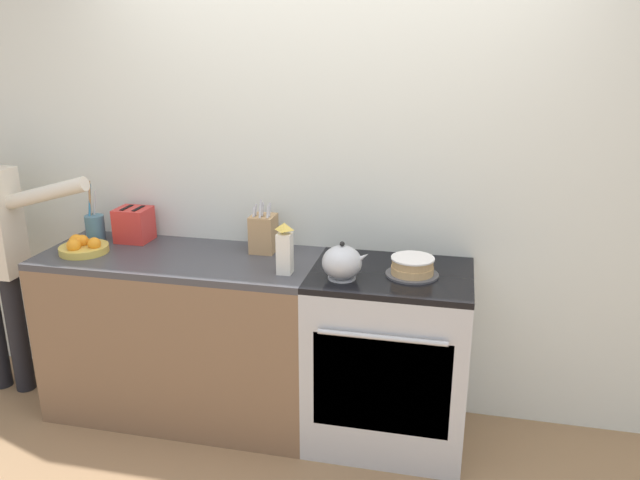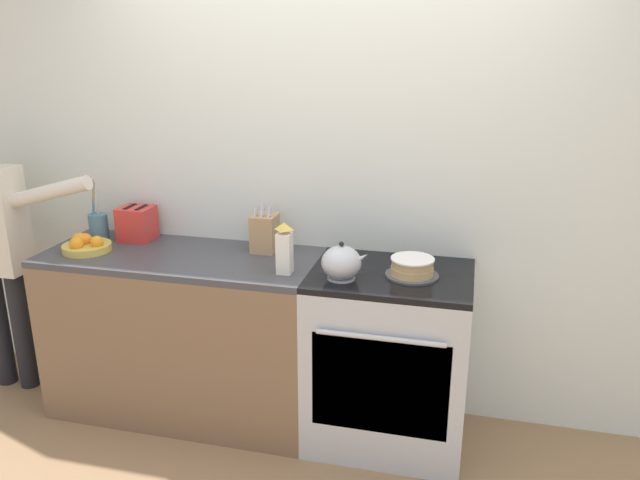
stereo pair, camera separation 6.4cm
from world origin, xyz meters
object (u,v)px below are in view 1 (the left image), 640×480
at_px(tea_kettle, 342,263).
at_px(knife_block, 263,233).
at_px(fruit_bowl, 83,247).
at_px(milk_carton, 285,250).
at_px(stove_range, 388,357).
at_px(utensil_crock, 95,227).
at_px(layer_cake, 412,267).
at_px(toaster, 134,225).

distance_m(tea_kettle, knife_block, 0.57).
height_order(fruit_bowl, milk_carton, milk_carton).
xyz_separation_m(stove_range, utensil_crock, (-1.68, 0.13, 0.55)).
bearing_deg(tea_kettle, knife_block, 148.45).
distance_m(knife_block, fruit_bowl, 0.96).
xyz_separation_m(layer_cake, tea_kettle, (-0.32, -0.11, 0.04)).
xyz_separation_m(stove_range, tea_kettle, (-0.22, -0.13, 0.54)).
bearing_deg(fruit_bowl, toaster, 57.03).
distance_m(tea_kettle, toaster, 1.29).
bearing_deg(toaster, stove_range, -7.12).
xyz_separation_m(knife_block, milk_carton, (0.20, -0.29, 0.02)).
bearing_deg(layer_cake, tea_kettle, -160.34).
bearing_deg(fruit_bowl, utensil_crock, 102.86).
distance_m(layer_cake, knife_block, 0.83).
distance_m(stove_range, utensil_crock, 1.77).
xyz_separation_m(utensil_crock, fruit_bowl, (0.05, -0.20, -0.05)).
height_order(layer_cake, utensil_crock, utensil_crock).
distance_m(layer_cake, toaster, 1.59).
xyz_separation_m(knife_block, toaster, (-0.77, 0.02, -0.01)).
bearing_deg(utensil_crock, fruit_bowl, -77.14).
xyz_separation_m(stove_range, layer_cake, (0.10, -0.02, 0.51)).
height_order(fruit_bowl, toaster, toaster).
bearing_deg(layer_cake, knife_block, 167.22).
distance_m(stove_range, layer_cake, 0.52).
relative_size(fruit_bowl, toaster, 1.30).
xyz_separation_m(stove_range, milk_carton, (-0.50, -0.13, 0.59)).
bearing_deg(utensil_crock, toaster, 14.47).
relative_size(layer_cake, knife_block, 0.87).
distance_m(tea_kettle, milk_carton, 0.29).
relative_size(stove_range, layer_cake, 3.63).
distance_m(layer_cake, milk_carton, 0.62).
bearing_deg(tea_kettle, utensil_crock, 169.84).
height_order(utensil_crock, fruit_bowl, utensil_crock).
relative_size(fruit_bowl, milk_carton, 1.00).
height_order(tea_kettle, fruit_bowl, tea_kettle).
distance_m(utensil_crock, milk_carton, 1.21).
bearing_deg(stove_range, milk_carton, -165.98).
bearing_deg(milk_carton, fruit_bowl, 177.25).
relative_size(knife_block, utensil_crock, 0.86).
distance_m(stove_range, fruit_bowl, 1.71).
xyz_separation_m(fruit_bowl, milk_carton, (1.13, -0.05, 0.09)).
relative_size(knife_block, fruit_bowl, 1.15).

